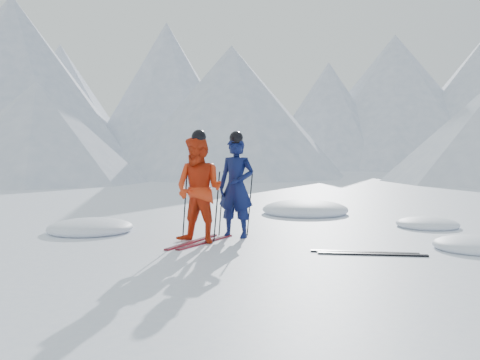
{
  "coord_description": "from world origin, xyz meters",
  "views": [
    {
      "loc": [
        -1.19,
        -9.0,
        1.6
      ],
      "look_at": [
        -1.79,
        0.5,
        1.1
      ],
      "focal_mm": 38.0,
      "sensor_mm": 36.0,
      "label": 1
    }
  ],
  "objects": [
    {
      "name": "pole_blue_left",
      "position": [
        -2.17,
        0.75,
        0.64
      ],
      "size": [
        0.13,
        0.09,
        1.27
      ],
      "primitive_type": "cylinder",
      "rotation": [
        0.05,
        0.08,
        0.0
      ],
      "color": "black",
      "rests_on": "ground"
    },
    {
      "name": "snow_lumps",
      "position": [
        -0.83,
        2.88,
        0.0
      ],
      "size": [
        8.6,
        6.68,
        0.5
      ],
      "color": "white",
      "rests_on": "ground"
    },
    {
      "name": "ski_loose_b",
      "position": [
        0.39,
        -0.98,
        0.01
      ],
      "size": [
        1.7,
        0.21,
        0.03
      ],
      "primitive_type": "cube",
      "rotation": [
        0.0,
        0.0,
        1.5
      ],
      "color": "black",
      "rests_on": "ground"
    },
    {
      "name": "ski_worn_left",
      "position": [
        -2.61,
        -0.05,
        0.01
      ],
      "size": [
        0.72,
        1.61,
        0.03
      ],
      "primitive_type": "cube",
      "rotation": [
        0.0,
        0.0,
        -0.38
      ],
      "color": "black",
      "rests_on": "ground"
    },
    {
      "name": "pole_blue_right",
      "position": [
        -1.62,
        0.85,
        0.64
      ],
      "size": [
        0.13,
        0.08,
        1.27
      ],
      "primitive_type": "cylinder",
      "rotation": [
        -0.04,
        0.08,
        0.0
      ],
      "color": "black",
      "rests_on": "ground"
    },
    {
      "name": "ski_loose_a",
      "position": [
        0.29,
        -0.83,
        0.01
      ],
      "size": [
        1.7,
        0.27,
        0.03
      ],
      "primitive_type": "cube",
      "rotation": [
        0.0,
        0.0,
        1.47
      ],
      "color": "black",
      "rests_on": "ground"
    },
    {
      "name": "skier_blue",
      "position": [
        -1.87,
        0.6,
        0.96
      ],
      "size": [
        0.8,
        0.65,
        1.91
      ],
      "primitive_type": "imported",
      "rotation": [
        0.0,
        0.0,
        -0.31
      ],
      "color": "#0B1443",
      "rests_on": "ground"
    },
    {
      "name": "pole_red_right",
      "position": [
        -2.19,
        0.1,
        0.64
      ],
      "size": [
        0.13,
        0.09,
        1.27
      ],
      "primitive_type": "cylinder",
      "rotation": [
        -0.05,
        0.08,
        0.0
      ],
      "color": "black",
      "rests_on": "ground"
    },
    {
      "name": "pole_red_left",
      "position": [
        -2.79,
        0.2,
        0.64
      ],
      "size": [
        0.13,
        0.1,
        1.27
      ],
      "primitive_type": "cylinder",
      "rotation": [
        0.06,
        0.08,
        0.0
      ],
      "color": "black",
      "rests_on": "ground"
    },
    {
      "name": "ski_worn_right",
      "position": [
        -2.37,
        -0.05,
        0.01
      ],
      "size": [
        0.82,
        1.57,
        0.03
      ],
      "primitive_type": "cube",
      "rotation": [
        0.0,
        0.0,
        -0.45
      ],
      "color": "black",
      "rests_on": "ground"
    },
    {
      "name": "skier_red",
      "position": [
        -2.49,
        -0.05,
        0.96
      ],
      "size": [
        1.14,
        1.04,
        1.91
      ],
      "primitive_type": "imported",
      "rotation": [
        0.0,
        0.0,
        -0.42
      ],
      "color": "red",
      "rests_on": "ground"
    },
    {
      "name": "mountain_range",
      "position": [
        5.71,
        35.31,
        6.72
      ],
      "size": [
        106.15,
        62.94,
        15.53
      ],
      "color": "#B2BCD1",
      "rests_on": "ground"
    },
    {
      "name": "ground",
      "position": [
        0.0,
        0.0,
        0.0
      ],
      "size": [
        160.0,
        160.0,
        0.0
      ],
      "primitive_type": "plane",
      "color": "white",
      "rests_on": "ground"
    }
  ]
}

